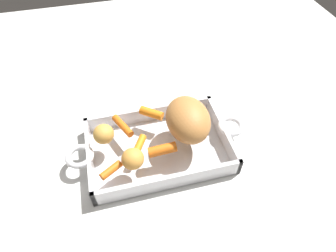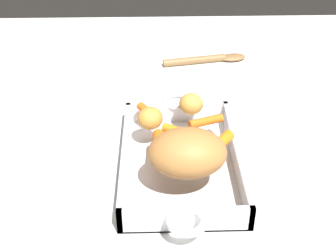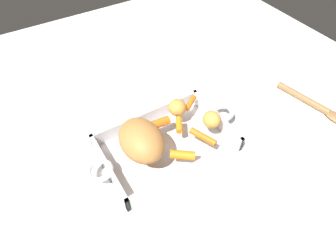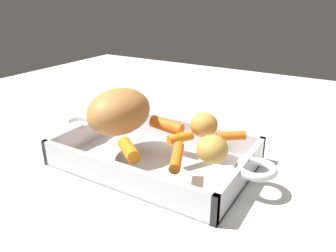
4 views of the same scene
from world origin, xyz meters
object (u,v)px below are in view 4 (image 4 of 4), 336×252
at_px(roasting_dish, 155,155).
at_px(baby_carrot_center_left, 180,138).
at_px(baby_carrot_southeast, 177,157).
at_px(baby_carrot_center_right, 131,150).
at_px(potato_near_roast, 204,125).
at_px(baby_carrot_short, 169,126).
at_px(pork_roast, 119,111).
at_px(baby_carrot_northeast, 231,136).
at_px(potato_corner, 212,149).

distance_m(roasting_dish, baby_carrot_center_left, 0.06).
xyz_separation_m(baby_carrot_southeast, baby_carrot_center_right, (-0.07, -0.02, 0.00)).
distance_m(baby_carrot_center_left, potato_near_roast, 0.05).
bearing_deg(baby_carrot_short, pork_roast, -148.07).
distance_m(baby_carrot_short, potato_near_roast, 0.07).
bearing_deg(pork_roast, baby_carrot_short, 31.93).
bearing_deg(baby_carrot_center_left, baby_carrot_short, 142.91).
xyz_separation_m(pork_roast, baby_carrot_center_left, (0.12, 0.02, -0.03)).
height_order(roasting_dish, baby_carrot_northeast, baby_carrot_northeast).
bearing_deg(potato_corner, pork_roast, 174.02).
xyz_separation_m(baby_carrot_short, potato_corner, (0.11, -0.07, 0.01)).
height_order(baby_carrot_northeast, potato_near_roast, potato_near_roast).
height_order(baby_carrot_northeast, baby_carrot_center_right, baby_carrot_center_right).
bearing_deg(potato_near_roast, baby_carrot_short, -166.38).
distance_m(baby_carrot_southeast, baby_carrot_short, 0.12).
xyz_separation_m(pork_roast, baby_carrot_southeast, (0.15, -0.05, -0.03)).
height_order(baby_carrot_center_left, potato_near_roast, potato_near_roast).
bearing_deg(baby_carrot_short, roasting_dish, -96.81).
bearing_deg(potato_near_roast, baby_carrot_center_left, -116.33).
relative_size(pork_roast, baby_carrot_southeast, 1.83).
bearing_deg(baby_carrot_southeast, baby_carrot_short, 126.68).
height_order(baby_carrot_center_right, baby_carrot_short, baby_carrot_short).
xyz_separation_m(roasting_dish, baby_carrot_center_right, (0.00, -0.07, 0.04)).
relative_size(roasting_dish, potato_near_roast, 8.69).
distance_m(baby_carrot_southeast, baby_carrot_center_left, 0.07).
bearing_deg(roasting_dish, baby_carrot_southeast, -35.26).
height_order(baby_carrot_southeast, potato_corner, potato_corner).
relative_size(baby_carrot_northeast, potato_corner, 1.04).
distance_m(roasting_dish, baby_carrot_northeast, 0.14).
xyz_separation_m(baby_carrot_center_right, baby_carrot_short, (0.00, 0.11, 0.00)).
relative_size(baby_carrot_southeast, potato_near_roast, 1.46).
bearing_deg(baby_carrot_center_left, pork_roast, -171.64).
relative_size(roasting_dish, pork_roast, 3.23).
distance_m(pork_roast, baby_carrot_center_right, 0.11).
bearing_deg(pork_roast, roasting_dish, 5.28).
xyz_separation_m(roasting_dish, potato_corner, (0.12, -0.03, 0.05)).
bearing_deg(potato_corner, baby_carrot_southeast, -150.13).
height_order(baby_carrot_center_left, baby_carrot_short, baby_carrot_short).
relative_size(pork_roast, baby_carrot_northeast, 2.63).
height_order(baby_carrot_center_right, potato_near_roast, potato_near_roast).
bearing_deg(baby_carrot_center_right, baby_carrot_center_left, 64.13).
bearing_deg(baby_carrot_short, baby_carrot_center_right, -90.45).
bearing_deg(potato_corner, roasting_dish, 167.49).
distance_m(baby_carrot_center_left, baby_carrot_northeast, 0.09).
distance_m(baby_carrot_center_left, baby_carrot_short, 0.05).
distance_m(pork_roast, baby_carrot_southeast, 0.16).
distance_m(pork_roast, potato_near_roast, 0.15).
height_order(pork_roast, baby_carrot_short, pork_roast).
distance_m(baby_carrot_northeast, potato_near_roast, 0.05).
relative_size(roasting_dish, baby_carrot_southeast, 5.93).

